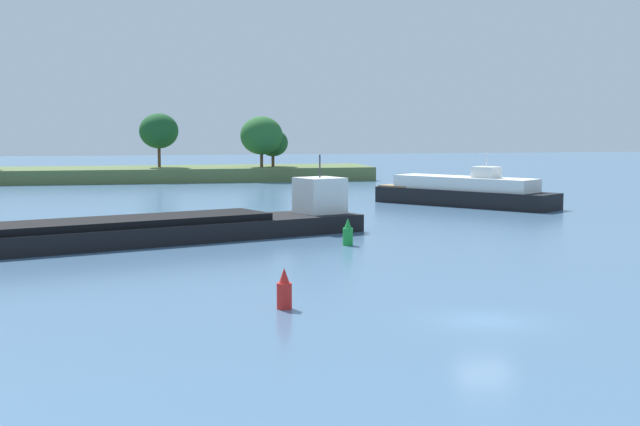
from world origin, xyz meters
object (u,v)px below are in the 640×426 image
at_px(cargo_barge, 94,233).
at_px(white_riverboat, 465,192).
at_px(channel_buoy_green, 348,234).
at_px(channel_buoy_red, 284,291).

distance_m(cargo_barge, white_riverboat, 43.27).
xyz_separation_m(cargo_barge, channel_buoy_green, (17.16, -2.82, -0.14)).
bearing_deg(channel_buoy_green, channel_buoy_red, -110.64).
bearing_deg(cargo_barge, white_riverboat, 34.45).
xyz_separation_m(white_riverboat, channel_buoy_green, (-18.52, -27.30, -0.57)).
relative_size(white_riverboat, channel_buoy_red, 9.43).
relative_size(cargo_barge, channel_buoy_red, 22.06).
xyz_separation_m(cargo_barge, channel_buoy_red, (9.23, -23.87, -0.14)).
bearing_deg(cargo_barge, channel_buoy_green, -9.35).
bearing_deg(white_riverboat, channel_buoy_green, -124.15).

